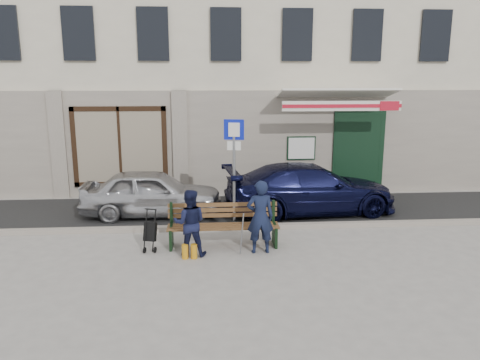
{
  "coord_description": "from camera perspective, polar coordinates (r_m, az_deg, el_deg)",
  "views": [
    {
      "loc": [
        -0.6,
        -9.22,
        3.61
      ],
      "look_at": [
        0.17,
        1.6,
        1.2
      ],
      "focal_mm": 35.0,
      "sensor_mm": 36.0,
      "label": 1
    }
  ],
  "objects": [
    {
      "name": "ground",
      "position": [
        9.92,
        -0.35,
        -8.81
      ],
      "size": [
        80.0,
        80.0,
        0.0
      ],
      "primitive_type": "plane",
      "color": "#9E9991",
      "rests_on": "ground"
    },
    {
      "name": "curb",
      "position": [
        11.31,
        -0.85,
        -5.77
      ],
      "size": [
        60.0,
        0.18,
        0.12
      ],
      "primitive_type": "cube",
      "color": "#9E9384",
      "rests_on": "ground"
    },
    {
      "name": "bench",
      "position": [
        10.13,
        -2.31,
        -5.61
      ],
      "size": [
        2.4,
        1.17,
        0.98
      ],
      "color": "brown",
      "rests_on": "ground"
    },
    {
      "name": "man",
      "position": [
        9.69,
        2.48,
        -4.51
      ],
      "size": [
        0.58,
        0.39,
        1.55
      ],
      "primitive_type": "imported",
      "rotation": [
        0.0,
        0.0,
        3.18
      ],
      "color": "#131A35",
      "rests_on": "ground"
    },
    {
      "name": "asphalt_lane",
      "position": [
        12.85,
        -1.25,
        -3.77
      ],
      "size": [
        60.0,
        3.2,
        0.01
      ],
      "primitive_type": "cube",
      "color": "#282828",
      "rests_on": "ground"
    },
    {
      "name": "building",
      "position": [
        17.74,
        -2.2,
        16.92
      ],
      "size": [
        20.0,
        8.27,
        10.0
      ],
      "color": "beige",
      "rests_on": "ground"
    },
    {
      "name": "stroller",
      "position": [
        10.1,
        -10.9,
        -6.32
      ],
      "size": [
        0.31,
        0.4,
        0.88
      ],
      "rotation": [
        0.0,
        0.0,
        -0.28
      ],
      "color": "black",
      "rests_on": "ground"
    },
    {
      "name": "woman",
      "position": [
        9.61,
        -6.15,
        -5.22
      ],
      "size": [
        0.69,
        0.55,
        1.39
      ],
      "primitive_type": "imported",
      "rotation": [
        0.0,
        0.0,
        3.1
      ],
      "color": "#131634",
      "rests_on": "ground"
    },
    {
      "name": "car_navy",
      "position": [
        12.67,
        8.53,
        -1.05
      ],
      "size": [
        4.78,
        2.38,
        1.33
      ],
      "primitive_type": "imported",
      "rotation": [
        0.0,
        0.0,
        1.68
      ],
      "color": "black",
      "rests_on": "ground"
    },
    {
      "name": "car_silver",
      "position": [
        12.49,
        -10.67,
        -1.54
      ],
      "size": [
        3.67,
        1.54,
        1.24
      ],
      "primitive_type": "imported",
      "rotation": [
        0.0,
        0.0,
        1.55
      ],
      "color": "silver",
      "rests_on": "ground"
    },
    {
      "name": "parking_sign",
      "position": [
        11.25,
        -0.73,
        3.0
      ],
      "size": [
        0.48,
        0.14,
        2.62
      ],
      "rotation": [
        0.0,
        0.0,
        -0.23
      ],
      "color": "gray",
      "rests_on": "ground"
    }
  ]
}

